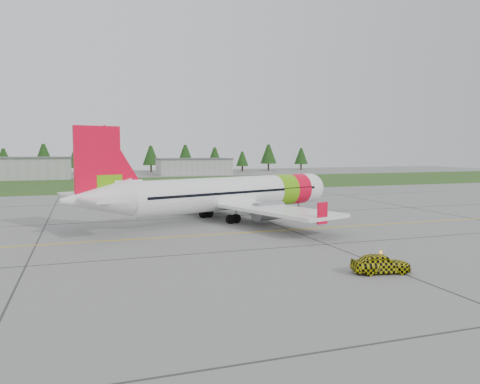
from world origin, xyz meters
name	(u,v)px	position (x,y,z in m)	size (l,w,h in m)	color
ground	(221,252)	(0.00, 0.00, 0.00)	(320.00, 320.00, 0.00)	gray
aircraft	(226,194)	(5.78, 17.35, 3.16)	(34.96, 33.13, 10.94)	white
follow_me_car	(381,244)	(8.64, -9.95, 2.04)	(1.64, 1.39, 4.08)	yellow
grass_strip	(129,184)	(0.00, 82.00, 0.01)	(320.00, 50.00, 0.03)	#30561E
taxi_guideline	(199,235)	(0.00, 8.00, 0.01)	(120.00, 0.25, 0.02)	gold
hangar_west	(11,169)	(-30.00, 110.00, 3.00)	(32.00, 14.00, 6.00)	#A8A8A3
hangar_east	(194,167)	(25.00, 118.00, 2.60)	(24.00, 12.00, 5.20)	#A8A8A3
treeline	(114,159)	(0.00, 138.00, 5.00)	(160.00, 8.00, 10.00)	#1C3F14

